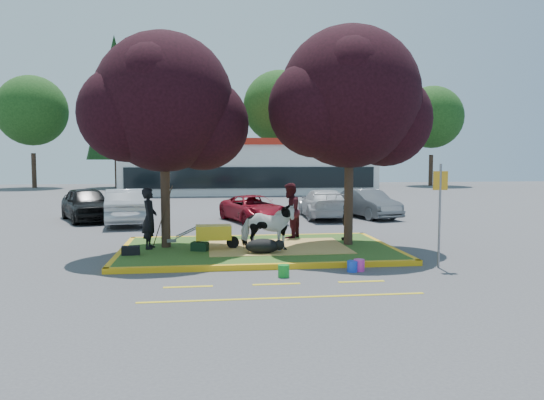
{
  "coord_description": "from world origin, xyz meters",
  "views": [
    {
      "loc": [
        -1.62,
        -16.01,
        2.88
      ],
      "look_at": [
        0.5,
        0.5,
        1.56
      ],
      "focal_mm": 35.0,
      "sensor_mm": 36.0,
      "label": 1
    }
  ],
  "objects": [
    {
      "name": "cow",
      "position": [
        0.21,
        -0.68,
        0.86
      ],
      "size": [
        1.82,
        1.21,
        1.41
      ],
      "primitive_type": "imported",
      "rotation": [
        0.0,
        0.0,
        1.28
      ],
      "color": "white",
      "rests_on": "median_island"
    },
    {
      "name": "visitor_b",
      "position": [
        3.07,
        1.1,
        0.75
      ],
      "size": [
        0.38,
        0.74,
        1.2
      ],
      "primitive_type": "imported",
      "rotation": [
        0.0,
        0.0,
        -1.7
      ],
      "color": "black",
      "rests_on": "median_island"
    },
    {
      "name": "bucket_pink",
      "position": [
        2.29,
        -3.05,
        0.15
      ],
      "size": [
        0.31,
        0.31,
        0.3
      ],
      "primitive_type": "cylinder",
      "rotation": [
        0.0,
        0.0,
        -0.1
      ],
      "color": "#EA34AE",
      "rests_on": "ground"
    },
    {
      "name": "gear_bag_green",
      "position": [
        -1.77,
        -0.39,
        0.28
      ],
      "size": [
        0.55,
        0.44,
        0.26
      ],
      "primitive_type": "cube",
      "rotation": [
        0.0,
        0.0,
        -0.33
      ],
      "color": "black",
      "rests_on": "median_island"
    },
    {
      "name": "straw_bedding",
      "position": [
        0.6,
        0.0,
        0.15
      ],
      "size": [
        4.2,
        3.0,
        0.01
      ],
      "primitive_type": "cube",
      "color": "tan",
      "rests_on": "median_island"
    },
    {
      "name": "visitor_a",
      "position": [
        1.27,
        1.76,
        1.09
      ],
      "size": [
        1.08,
        1.15,
        1.88
      ],
      "primitive_type": "imported",
      "rotation": [
        0.0,
        0.0,
        -2.11
      ],
      "color": "#3E1118",
      "rests_on": "median_island"
    },
    {
      "name": "car_white",
      "position": [
        4.05,
        8.88,
        0.69
      ],
      "size": [
        2.13,
        4.81,
        1.37
      ],
      "primitive_type": "imported",
      "rotation": [
        0.0,
        0.0,
        3.1
      ],
      "color": "silver",
      "rests_on": "ground"
    },
    {
      "name": "car_black",
      "position": [
        -6.99,
        9.15,
        0.78
      ],
      "size": [
        3.44,
        4.92,
        1.55
      ],
      "primitive_type": "imported",
      "rotation": [
        0.0,
        0.0,
        0.39
      ],
      "color": "black",
      "rests_on": "ground"
    },
    {
      "name": "fire_lane_stripe_c",
      "position": [
        2.0,
        -4.2,
        0.0
      ],
      "size": [
        1.1,
        0.12,
        0.01
      ],
      "primitive_type": "cube",
      "color": "yellow",
      "rests_on": "ground"
    },
    {
      "name": "fire_lane_stripe_b",
      "position": [
        0.0,
        -4.2,
        0.0
      ],
      "size": [
        1.1,
        0.12,
        0.01
      ],
      "primitive_type": "cube",
      "color": "yellow",
      "rests_on": "ground"
    },
    {
      "name": "bucket_blue",
      "position": [
        2.09,
        -3.12,
        0.14
      ],
      "size": [
        0.33,
        0.33,
        0.28
      ],
      "primitive_type": "cylinder",
      "rotation": [
        0.0,
        0.0,
        0.34
      ],
      "color": "blue",
      "rests_on": "ground"
    },
    {
      "name": "ground",
      "position": [
        0.0,
        0.0,
        0.0
      ],
      "size": [
        90.0,
        90.0,
        0.0
      ],
      "primitive_type": "plane",
      "color": "#424244",
      "rests_on": "ground"
    },
    {
      "name": "treeline",
      "position": [
        1.23,
        37.61,
        7.73
      ],
      "size": [
        46.58,
        7.8,
        14.63
      ],
      "color": "black",
      "rests_on": "ground"
    },
    {
      "name": "curb_left",
      "position": [
        -4.08,
        0.0,
        0.07
      ],
      "size": [
        0.16,
        5.3,
        0.15
      ],
      "primitive_type": "cube",
      "color": "#F3B014",
      "rests_on": "ground"
    },
    {
      "name": "bucket_green",
      "position": [
        0.27,
        -3.49,
        0.15
      ],
      "size": [
        0.36,
        0.36,
        0.3
      ],
      "primitive_type": "cylinder",
      "rotation": [
        0.0,
        0.0,
        0.34
      ],
      "color": "#169129",
      "rests_on": "ground"
    },
    {
      "name": "car_grey",
      "position": [
        6.23,
        8.72,
        0.68
      ],
      "size": [
        2.43,
        4.34,
        1.36
      ],
      "primitive_type": "imported",
      "rotation": [
        0.0,
        0.0,
        0.26
      ],
      "color": "#585C60",
      "rests_on": "ground"
    },
    {
      "name": "fire_lane_long",
      "position": [
        0.0,
        -5.4,
        0.0
      ],
      "size": [
        6.0,
        0.1,
        0.01
      ],
      "primitive_type": "cube",
      "color": "yellow",
      "rests_on": "ground"
    },
    {
      "name": "sign_post",
      "position": [
        4.48,
        -2.92,
        1.71
      ],
      "size": [
        0.38,
        0.06,
        2.73
      ],
      "rotation": [
        0.0,
        0.0,
        -0.08
      ],
      "color": "slate",
      "rests_on": "ground"
    },
    {
      "name": "fire_lane_stripe_a",
      "position": [
        -2.0,
        -4.2,
        0.0
      ],
      "size": [
        1.1,
        0.12,
        0.01
      ],
      "primitive_type": "cube",
      "color": "yellow",
      "rests_on": "ground"
    },
    {
      "name": "handler",
      "position": [
        -3.27,
        0.19,
        1.07
      ],
      "size": [
        0.48,
        0.7,
        1.84
      ],
      "primitive_type": "imported",
      "rotation": [
        0.0,
        0.0,
        1.5
      ],
      "color": "black",
      "rests_on": "median_island"
    },
    {
      "name": "tree_purple_left",
      "position": [
        -2.78,
        0.38,
        4.36
      ],
      "size": [
        5.06,
        4.2,
        6.51
      ],
      "color": "black",
      "rests_on": "median_island"
    },
    {
      "name": "wheelbarrow",
      "position": [
        -1.34,
        -0.13,
        0.64
      ],
      "size": [
        1.9,
        0.65,
        0.71
      ],
      "rotation": [
        0.0,
        0.0,
        0.02
      ],
      "color": "black",
      "rests_on": "median_island"
    },
    {
      "name": "curb_near",
      "position": [
        0.0,
        -2.58,
        0.07
      ],
      "size": [
        8.3,
        0.16,
        0.15
      ],
      "primitive_type": "cube",
      "color": "#F3B014",
      "rests_on": "ground"
    },
    {
      "name": "car_silver",
      "position": [
        -5.0,
        7.65,
        0.77
      ],
      "size": [
        2.21,
        4.86,
        1.55
      ],
      "primitive_type": "imported",
      "rotation": [
        0.0,
        0.0,
        3.27
      ],
      "color": "#ABAFB3",
      "rests_on": "ground"
    },
    {
      "name": "median_island",
      "position": [
        0.0,
        0.0,
        0.07
      ],
      "size": [
        8.0,
        5.0,
        0.15
      ],
      "primitive_type": "cube",
      "color": "#2A4C17",
      "rests_on": "ground"
    },
    {
      "name": "retail_building",
      "position": [
        2.0,
        27.98,
        2.25
      ],
      "size": [
        20.4,
        8.4,
        4.4
      ],
      "color": "silver",
      "rests_on": "ground"
    },
    {
      "name": "gear_bag_dark",
      "position": [
        -3.7,
        -0.82,
        0.28
      ],
      "size": [
        0.5,
        0.29,
        0.25
      ],
      "primitive_type": "cube",
      "rotation": [
        0.0,
        0.0,
        0.05
      ],
      "color": "black",
      "rests_on": "median_island"
    },
    {
      "name": "curb_far",
      "position": [
        0.0,
        2.58,
        0.07
      ],
      "size": [
        8.3,
        0.16,
        0.15
      ],
      "primitive_type": "cube",
      "color": "#F3B014",
      "rests_on": "ground"
    },
    {
      "name": "tree_purple_right",
      "position": [
        2.92,
        0.18,
        4.56
      ],
      "size": [
        5.3,
        4.4,
        6.82
      ],
      "color": "black",
      "rests_on": "median_island"
    },
    {
      "name": "calf",
      "position": [
        0.02,
        -1.08,
        0.36
      ],
      "size": [
        1.1,
        0.8,
        0.43
      ],
      "primitive_type": "ellipsoid",
      "rotation": [
        0.0,
        0.0,
        0.26
      ],
      "color": "black",
      "rests_on": "median_island"
    },
    {
      "name": "car_red",
      "position": [
        0.59,
        7.72,
        0.6
      ],
      "size": [
        3.2,
        4.71,
        1.2
      ],
      "primitive_type": "imported",
      "rotation": [
        0.0,
        0.0,
        0.31
      ],
      "color": "maroon",
      "rests_on": "ground"
    },
    {
      "name": "curb_right",
      "position": [
        4.08,
        0.0,
        0.07
      ],
      "size": [
        0.16,
        5.3,
        0.15
      ],
      "primitive_type": "cube",
      "color": "#F3B014",
      "rests_on": "ground"
    }
  ]
}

